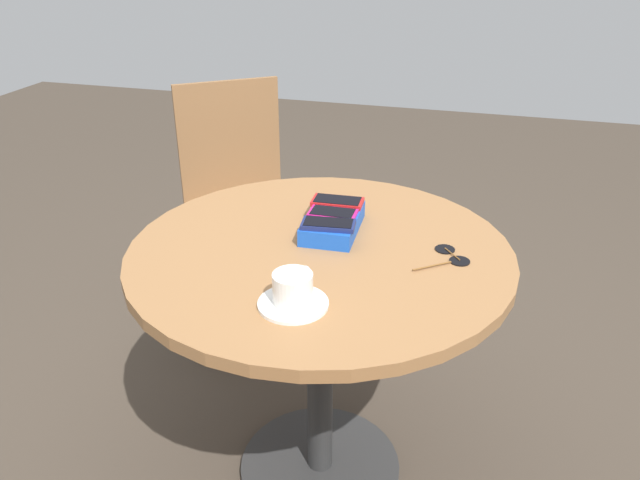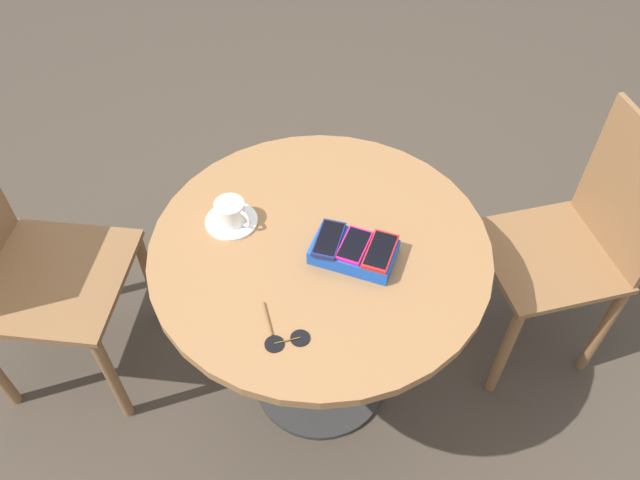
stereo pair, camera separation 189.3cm
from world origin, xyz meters
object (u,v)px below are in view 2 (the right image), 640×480
Objects in this scene: phone_magenta at (354,245)px; chair_near_window at (569,248)px; phone_box at (354,252)px; saucer at (232,221)px; phone_red at (380,251)px; round_table at (320,277)px; chair_far_side at (28,272)px; phone_navy at (329,239)px; coffee_cup at (231,212)px; sunglasses at (285,339)px.

chair_near_window reaches higher than phone_magenta.
phone_box reaches higher than saucer.
phone_red reaches higher than phone_box.
chair_far_side reaches higher than round_table.
phone_navy reaches higher than round_table.
saucer is at bearing 1.72° from phone_magenta.
round_table is 0.25m from phone_red.
phone_red is 0.42m from coffee_cup.
chair_near_window is at bearing -143.60° from round_table.
phone_red is 1.20× the size of coffee_cup.
coffee_cup reaches higher than phone_red.
phone_magenta is 0.80m from chair_near_window.
round_table is 0.30m from saucer.
chair_far_side is at bearing 14.10° from phone_box.
chair_far_side reaches higher than phone_red.
round_table is at bearing -176.46° from saucer.
phone_box is 0.24× the size of chair_near_window.
chair_near_window reaches higher than chair_far_side.
phone_navy is (0.14, 0.01, -0.00)m from phone_red.
phone_red is 0.89× the size of sunglasses.
chair_far_side is at bearing 13.50° from phone_red.
round_table is 6.14× the size of sunglasses.
phone_navy reaches higher than phone_magenta.
coffee_cup is at bearing -44.48° from sunglasses.
chair_far_side is (0.62, 0.23, -0.29)m from coffee_cup.
round_table is 0.19m from phone_box.
phone_red is 1.13× the size of phone_magenta.
saucer is 1.30× the size of coffee_cup.
coffee_cup is (0.26, 0.02, 0.18)m from round_table.
phone_red is at bearing -175.19° from phone_box.
round_table is 0.31m from coffee_cup.
round_table is 0.19m from phone_navy.
phone_navy reaches higher than phone_box.
saucer is 0.04m from coffee_cup.
saucer is at bearing -44.30° from sunglasses.
phone_navy is (-0.03, 0.01, 0.19)m from round_table.
phone_box is at bearing -165.90° from chair_far_side.
coffee_cup reaches higher than phone_navy.
phone_box is (-0.10, 0.01, 0.16)m from round_table.
phone_magenta reaches higher than phone_box.
coffee_cup is at bearing 3.68° from round_table.
phone_navy is 0.15× the size of chair_far_side.
sunglasses is at bearing 78.52° from phone_box.
sunglasses is (0.13, 0.30, -0.05)m from phone_red.
phone_navy is at bearing -165.27° from chair_far_side.
saucer is at bearing 2.17° from phone_red.
phone_red is (-0.17, -0.00, 0.19)m from round_table.
round_table is at bearing -3.14° from phone_magenta.
coffee_cup is at bearing -159.30° from chair_far_side.
chair_near_window is at bearing -138.79° from phone_box.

